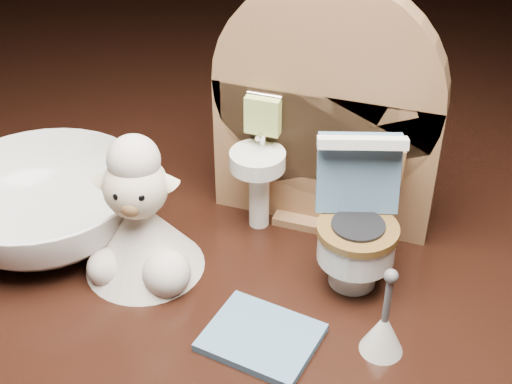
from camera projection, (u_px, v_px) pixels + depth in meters
backdrop_panel at (323, 123)px, 0.40m from camera, size 0.13×0.05×0.15m
toy_toilet at (355, 227)px, 0.38m from camera, size 0.05×0.06×0.09m
bath_mat at (261, 337)px, 0.35m from camera, size 0.06×0.05×0.00m
toilet_brush at (383, 330)px, 0.34m from camera, size 0.02×0.02×0.05m
plush_lamb at (141, 226)px, 0.38m from camera, size 0.07×0.07×0.09m
ceramic_bowl at (45, 206)px, 0.41m from camera, size 0.15×0.15×0.04m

